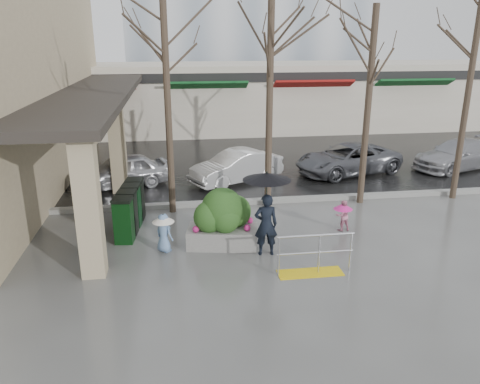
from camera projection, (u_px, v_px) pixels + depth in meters
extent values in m
plane|color=#51514F|center=(250.00, 255.00, 12.40)|extent=(120.00, 120.00, 0.00)
cube|color=black|center=(200.00, 119.00, 33.07)|extent=(120.00, 36.00, 0.01)
cube|color=gray|center=(231.00, 202.00, 16.13)|extent=(120.00, 0.30, 0.15)
cube|color=#2D2823|center=(95.00, 88.00, 18.13)|extent=(2.80, 18.00, 0.25)
cube|color=tan|center=(88.00, 207.00, 10.85)|extent=(0.55, 0.55, 3.50)
cube|color=tan|center=(118.00, 146.00, 16.96)|extent=(0.55, 0.55, 3.50)
cube|color=beige|center=(235.00, 97.00, 28.96)|extent=(34.00, 6.00, 4.00)
cube|color=maroon|center=(93.00, 90.00, 24.89)|extent=(4.50, 1.68, 0.87)
cube|color=#0F4C1E|center=(206.00, 88.00, 25.69)|extent=(4.50, 1.68, 0.87)
cube|color=maroon|center=(311.00, 87.00, 26.50)|extent=(4.50, 1.68, 0.87)
cube|color=#0F4C1E|center=(411.00, 85.00, 27.31)|extent=(4.50, 1.68, 0.87)
cube|color=black|center=(242.00, 77.00, 25.79)|extent=(34.00, 0.35, 0.50)
cube|color=yellow|center=(310.00, 273.00, 11.44)|extent=(1.60, 0.50, 0.02)
cylinder|color=silver|center=(279.00, 257.00, 11.18)|extent=(0.05, 0.05, 1.00)
cylinder|color=silver|center=(319.00, 254.00, 11.32)|extent=(0.05, 0.05, 1.00)
cylinder|color=silver|center=(351.00, 252.00, 11.42)|extent=(0.05, 0.05, 1.00)
cylinder|color=silver|center=(316.00, 235.00, 11.15)|extent=(1.90, 0.06, 0.06)
cylinder|color=silver|center=(315.00, 252.00, 11.29)|extent=(1.90, 0.04, 0.04)
cylinder|color=#382B21|center=(168.00, 109.00, 14.44)|extent=(0.22, 0.22, 6.80)
cylinder|color=#382B21|center=(269.00, 103.00, 14.84)|extent=(0.22, 0.22, 7.00)
cylinder|color=#382B21|center=(368.00, 109.00, 15.37)|extent=(0.22, 0.22, 6.50)
cylinder|color=#382B21|center=(468.00, 97.00, 15.73)|extent=(0.22, 0.22, 7.20)
imported|color=black|center=(266.00, 225.00, 12.20)|extent=(0.63, 0.43, 1.68)
cylinder|color=black|center=(267.00, 193.00, 11.92)|extent=(0.02, 0.02, 1.07)
cone|color=black|center=(267.00, 176.00, 11.78)|extent=(1.25, 1.25, 0.18)
sphere|color=black|center=(267.00, 172.00, 11.75)|extent=(0.05, 0.05, 0.05)
imported|color=pink|center=(343.00, 215.00, 13.87)|extent=(0.51, 0.42, 0.94)
cylinder|color=black|center=(343.00, 210.00, 13.82)|extent=(0.02, 0.02, 0.41)
cone|color=#E62493|center=(343.00, 206.00, 13.78)|extent=(0.57, 0.57, 0.18)
sphere|color=black|center=(343.00, 203.00, 13.74)|extent=(0.05, 0.05, 0.05)
imported|color=#6D90C2|center=(164.00, 233.00, 12.46)|extent=(0.61, 0.60, 1.07)
cylinder|color=black|center=(163.00, 224.00, 12.38)|extent=(0.02, 0.02, 0.50)
cone|color=white|center=(163.00, 219.00, 12.33)|extent=(0.59, 0.59, 0.18)
sphere|color=black|center=(163.00, 215.00, 12.30)|extent=(0.05, 0.05, 0.05)
cube|color=slate|center=(223.00, 237.00, 12.89)|extent=(2.05, 1.28, 0.53)
ellipsoid|color=#1E4616|center=(222.00, 210.00, 12.65)|extent=(1.17, 1.05, 1.22)
sphere|color=#1E4616|center=(209.00, 217.00, 12.54)|extent=(0.84, 0.84, 0.84)
sphere|color=#1E4616|center=(235.00, 212.00, 12.89)|extent=(0.89, 0.89, 0.89)
cube|color=black|center=(124.00, 222.00, 13.02)|extent=(0.55, 0.55, 1.21)
cube|color=black|center=(122.00, 200.00, 12.82)|extent=(0.58, 0.58, 0.09)
cube|color=black|center=(128.00, 214.00, 13.60)|extent=(0.55, 0.55, 1.21)
cube|color=black|center=(126.00, 193.00, 13.39)|extent=(0.58, 0.58, 0.09)
cube|color=#0C3516|center=(132.00, 207.00, 14.17)|extent=(0.55, 0.55, 1.21)
cube|color=black|center=(130.00, 186.00, 13.96)|extent=(0.58, 0.58, 0.09)
cube|color=black|center=(136.00, 200.00, 14.74)|extent=(0.55, 0.55, 1.21)
cube|color=black|center=(134.00, 180.00, 14.53)|extent=(0.58, 0.58, 0.09)
imported|color=#B3B4B9|center=(121.00, 171.00, 17.88)|extent=(3.97, 2.51, 1.26)
imported|color=white|center=(236.00, 167.00, 18.49)|extent=(4.00, 2.98, 1.26)
imported|color=slate|center=(348.00, 159.00, 19.67)|extent=(4.94, 3.28, 1.26)
imported|color=#A1A1A6|center=(458.00, 155.00, 20.40)|extent=(4.68, 3.05, 1.26)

